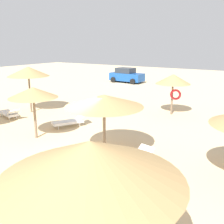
{
  "coord_description": "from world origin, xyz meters",
  "views": [
    {
      "loc": [
        6.79,
        -7.53,
        4.51
      ],
      "look_at": [
        0.0,
        3.0,
        1.2
      ],
      "focal_mm": 41.7,
      "sensor_mm": 36.0,
      "label": 1
    }
  ],
  "objects_px": {
    "parasol_3": "(28,72)",
    "parasol_6": "(173,80)",
    "parasol_4": "(90,161)",
    "lounger_1": "(70,121)",
    "parasol_2": "(104,101)",
    "parked_car": "(126,76)",
    "lounger_2": "(134,162)",
    "lounger_3": "(9,113)",
    "parasol_1": "(33,93)"
  },
  "relations": [
    {
      "from": "parasol_3",
      "to": "parasol_6",
      "type": "relative_size",
      "value": 1.16
    },
    {
      "from": "parasol_4",
      "to": "lounger_1",
      "type": "distance_m",
      "value": 10.43
    },
    {
      "from": "parasol_2",
      "to": "parked_car",
      "type": "relative_size",
      "value": 0.77
    },
    {
      "from": "parasol_3",
      "to": "lounger_2",
      "type": "bearing_deg",
      "value": -20.1
    },
    {
      "from": "parasol_3",
      "to": "parasol_6",
      "type": "height_order",
      "value": "parasol_3"
    },
    {
      "from": "lounger_3",
      "to": "parked_car",
      "type": "xyz_separation_m",
      "value": [
        -1.46,
        17.27,
        0.51
      ]
    },
    {
      "from": "parasol_1",
      "to": "parasol_2",
      "type": "bearing_deg",
      "value": 0.36
    },
    {
      "from": "parasol_2",
      "to": "parasol_4",
      "type": "xyz_separation_m",
      "value": [
        3.23,
        -5.09,
        0.31
      ]
    },
    {
      "from": "parasol_4",
      "to": "lounger_3",
      "type": "height_order",
      "value": "parasol_4"
    },
    {
      "from": "lounger_2",
      "to": "parasol_6",
      "type": "bearing_deg",
      "value": 101.05
    },
    {
      "from": "parasol_1",
      "to": "lounger_2",
      "type": "distance_m",
      "value": 5.98
    },
    {
      "from": "parasol_3",
      "to": "lounger_2",
      "type": "relative_size",
      "value": 1.54
    },
    {
      "from": "lounger_3",
      "to": "parasol_3",
      "type": "bearing_deg",
      "value": 90.43
    },
    {
      "from": "parasol_4",
      "to": "parasol_6",
      "type": "height_order",
      "value": "parasol_4"
    },
    {
      "from": "parasol_3",
      "to": "lounger_1",
      "type": "distance_m",
      "value": 5.08
    },
    {
      "from": "parasol_2",
      "to": "parasol_4",
      "type": "bearing_deg",
      "value": -57.6
    },
    {
      "from": "parasol_3",
      "to": "lounger_1",
      "type": "bearing_deg",
      "value": -12.69
    },
    {
      "from": "parasol_1",
      "to": "parasol_2",
      "type": "height_order",
      "value": "parasol_2"
    },
    {
      "from": "parasol_4",
      "to": "lounger_2",
      "type": "distance_m",
      "value": 5.51
    },
    {
      "from": "lounger_1",
      "to": "parked_car",
      "type": "relative_size",
      "value": 0.48
    },
    {
      "from": "parasol_1",
      "to": "lounger_2",
      "type": "xyz_separation_m",
      "value": [
        5.64,
        -0.35,
        -1.94
      ]
    },
    {
      "from": "parasol_1",
      "to": "lounger_2",
      "type": "relative_size",
      "value": 1.27
    },
    {
      "from": "parasol_1",
      "to": "lounger_3",
      "type": "relative_size",
      "value": 1.26
    },
    {
      "from": "lounger_1",
      "to": "parked_car",
      "type": "bearing_deg",
      "value": 109.39
    },
    {
      "from": "lounger_2",
      "to": "lounger_3",
      "type": "distance_m",
      "value": 9.96
    },
    {
      "from": "parasol_3",
      "to": "parasol_4",
      "type": "relative_size",
      "value": 0.96
    },
    {
      "from": "parasol_6",
      "to": "parasol_3",
      "type": "bearing_deg",
      "value": -150.93
    },
    {
      "from": "parasol_2",
      "to": "lounger_3",
      "type": "height_order",
      "value": "parasol_2"
    },
    {
      "from": "parasol_1",
      "to": "lounger_1",
      "type": "relative_size",
      "value": 1.3
    },
    {
      "from": "parasol_4",
      "to": "parked_car",
      "type": "height_order",
      "value": "parasol_4"
    },
    {
      "from": "parasol_2",
      "to": "parasol_3",
      "type": "relative_size",
      "value": 1.03
    },
    {
      "from": "parasol_1",
      "to": "parasol_2",
      "type": "distance_m",
      "value": 4.06
    },
    {
      "from": "parasol_4",
      "to": "lounger_1",
      "type": "relative_size",
      "value": 1.65
    },
    {
      "from": "lounger_1",
      "to": "lounger_2",
      "type": "bearing_deg",
      "value": -25.6
    },
    {
      "from": "parasol_1",
      "to": "parasol_2",
      "type": "relative_size",
      "value": 0.81
    },
    {
      "from": "parasol_1",
      "to": "parasol_4",
      "type": "distance_m",
      "value": 8.88
    },
    {
      "from": "parasol_2",
      "to": "parasol_6",
      "type": "distance_m",
      "value": 7.77
    },
    {
      "from": "parasol_6",
      "to": "parked_car",
      "type": "relative_size",
      "value": 0.65
    },
    {
      "from": "lounger_3",
      "to": "lounger_2",
      "type": "bearing_deg",
      "value": -10.77
    },
    {
      "from": "parasol_2",
      "to": "parasol_6",
      "type": "height_order",
      "value": "parasol_6"
    },
    {
      "from": "parasol_1",
      "to": "parasol_4",
      "type": "xyz_separation_m",
      "value": [
        7.29,
        -5.06,
        0.39
      ]
    },
    {
      "from": "lounger_1",
      "to": "parasol_1",
      "type": "bearing_deg",
      "value": -95.45
    },
    {
      "from": "parasol_4",
      "to": "parasol_6",
      "type": "bearing_deg",
      "value": 104.12
    },
    {
      "from": "parasol_1",
      "to": "parasol_2",
      "type": "xyz_separation_m",
      "value": [
        4.06,
        0.03,
        0.08
      ]
    },
    {
      "from": "parasol_4",
      "to": "lounger_3",
      "type": "bearing_deg",
      "value": 150.1
    },
    {
      "from": "parasol_1",
      "to": "parasol_3",
      "type": "xyz_separation_m",
      "value": [
        -4.15,
        3.23,
        0.47
      ]
    },
    {
      "from": "parasol_2",
      "to": "parasol_4",
      "type": "distance_m",
      "value": 6.03
    },
    {
      "from": "parasol_1",
      "to": "parasol_3",
      "type": "height_order",
      "value": "parasol_3"
    },
    {
      "from": "parasol_1",
      "to": "parked_car",
      "type": "distance_m",
      "value": 19.65
    },
    {
      "from": "parasol_2",
      "to": "lounger_1",
      "type": "height_order",
      "value": "parasol_2"
    }
  ]
}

